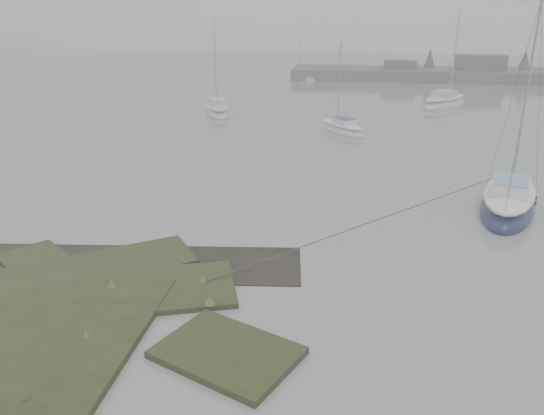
{
  "coord_description": "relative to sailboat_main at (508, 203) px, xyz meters",
  "views": [
    {
      "loc": [
        3.27,
        -11.88,
        8.47
      ],
      "look_at": [
        0.79,
        5.95,
        1.8
      ],
      "focal_mm": 35.0,
      "sensor_mm": 36.0,
      "label": 1
    }
  ],
  "objects": [
    {
      "name": "far_shoreline",
      "position": [
        16.07,
        49.91,
        0.55
      ],
      "size": [
        60.0,
        8.0,
        4.15
      ],
      "color": "#4C4F51",
      "rests_on": "ground"
    },
    {
      "name": "sailboat_far_c",
      "position": [
        -13.35,
        47.16,
        -0.1
      ],
      "size": [
        4.49,
        4.07,
        6.46
      ],
      "rotation": [
        0.0,
        0.0,
        0.88
      ],
      "color": "silver",
      "rests_on": "ground"
    },
    {
      "name": "sailboat_far_b",
      "position": [
        1.78,
        28.59,
        -0.01
      ],
      "size": [
        5.96,
        6.72,
        9.59
      ],
      "rotation": [
        0.0,
        0.0,
        -0.67
      ],
      "color": "silver",
      "rests_on": "ground"
    },
    {
      "name": "sailboat_main",
      "position": [
        0.0,
        0.0,
        0.0
      ],
      "size": [
        4.35,
        7.29,
        9.78
      ],
      "rotation": [
        0.0,
        0.0,
        -0.32
      ],
      "color": "#131B3C",
      "rests_on": "ground"
    },
    {
      "name": "ground",
      "position": [
        -10.78,
        18.01,
        -0.3
      ],
      "size": [
        160.0,
        160.0,
        0.0
      ],
      "primitive_type": "plane",
      "color": "gray",
      "rests_on": "ground"
    },
    {
      "name": "sailboat_far_a",
      "position": [
        -18.68,
        21.69,
        -0.03
      ],
      "size": [
        3.82,
        6.48,
        8.69
      ],
      "rotation": [
        0.0,
        0.0,
        0.31
      ],
      "color": "#B4B8BF",
      "rests_on": "ground"
    },
    {
      "name": "sailboat_white",
      "position": [
        -7.71,
        15.64,
        -0.09
      ],
      "size": [
        4.19,
        4.96,
        6.97
      ],
      "rotation": [
        0.0,
        0.0,
        0.62
      ],
      "color": "silver",
      "rests_on": "ground"
    }
  ]
}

